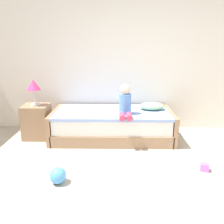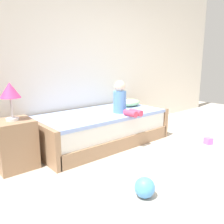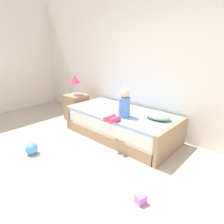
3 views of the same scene
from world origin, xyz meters
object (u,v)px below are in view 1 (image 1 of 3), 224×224
(bed, at_px, (112,125))
(toy_ball, at_px, (58,176))
(nightstand, at_px, (37,121))
(child_figure, at_px, (125,103))
(table_lamp, at_px, (34,86))
(pillow, at_px, (152,106))
(toy_block, at_px, (204,167))

(bed, height_order, toy_ball, bed)
(nightstand, bearing_deg, child_figure, -7.81)
(table_lamp, distance_m, pillow, 2.09)
(bed, height_order, pillow, pillow)
(bed, relative_size, nightstand, 3.52)
(toy_ball, bearing_deg, pillow, 49.75)
(table_lamp, height_order, toy_block, table_lamp)
(pillow, bearing_deg, toy_block, -66.61)
(child_figure, height_order, toy_block, child_figure)
(nightstand, xyz_separation_m, toy_ball, (0.72, -1.46, -0.20))
(child_figure, xyz_separation_m, toy_block, (1.03, -0.92, -0.65))
(table_lamp, bearing_deg, pillow, 3.16)
(bed, relative_size, table_lamp, 4.69)
(child_figure, distance_m, pillow, 0.61)
(child_figure, relative_size, toy_block, 4.88)
(bed, distance_m, toy_ball, 1.61)
(toy_ball, bearing_deg, nightstand, 116.29)
(child_figure, relative_size, pillow, 1.16)
(pillow, xyz_separation_m, toy_block, (0.54, -1.25, -0.51))
(bed, xyz_separation_m, pillow, (0.71, 0.10, 0.32))
(bed, relative_size, toy_ball, 10.46)
(table_lamp, xyz_separation_m, toy_block, (2.60, -1.13, -0.88))
(table_lamp, relative_size, toy_block, 4.31)
(bed, height_order, table_lamp, table_lamp)
(nightstand, height_order, pillow, pillow)
(nightstand, height_order, toy_block, nightstand)
(nightstand, distance_m, table_lamp, 0.64)
(toy_ball, relative_size, toy_block, 1.93)
(nightstand, distance_m, pillow, 2.08)
(pillow, bearing_deg, child_figure, -146.15)
(pillow, height_order, toy_ball, pillow)
(child_figure, bearing_deg, nightstand, 172.19)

